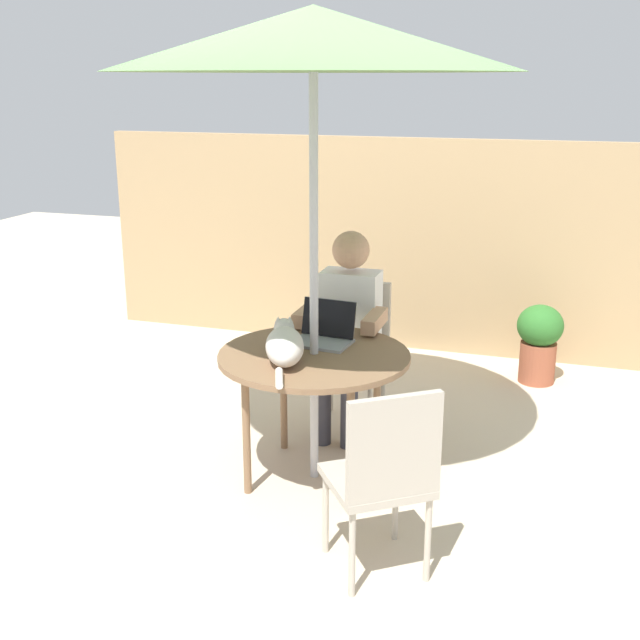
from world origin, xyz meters
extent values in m
plane|color=beige|center=(0.00, 0.00, 0.00)|extent=(14.00, 14.00, 0.00)
cube|color=tan|center=(0.00, 2.29, 0.82)|extent=(4.96, 0.08, 1.63)
cylinder|color=brown|center=(0.00, 0.00, 0.69)|extent=(0.99, 0.99, 0.03)
cylinder|color=brown|center=(0.27, 0.27, 0.34)|extent=(0.04, 0.04, 0.67)
cylinder|color=brown|center=(-0.27, 0.27, 0.34)|extent=(0.04, 0.04, 0.67)
cylinder|color=brown|center=(-0.27, -0.27, 0.34)|extent=(0.04, 0.04, 0.67)
cylinder|color=brown|center=(0.27, -0.27, 0.34)|extent=(0.04, 0.04, 0.67)
cylinder|color=#B7B7BC|center=(0.00, 0.00, 1.11)|extent=(0.04, 0.04, 2.22)
cone|color=#4C723F|center=(0.00, 0.00, 2.23)|extent=(1.95, 1.95, 0.29)
sphere|color=#B7B7BC|center=(0.00, 0.00, 2.25)|extent=(0.06, 0.06, 0.06)
cube|color=#B2A899|center=(0.00, 0.70, 0.42)|extent=(0.40, 0.40, 0.04)
cube|color=#B2A899|center=(0.00, 0.88, 0.66)|extent=(0.40, 0.04, 0.44)
cylinder|color=#B2A899|center=(0.17, 0.87, 0.20)|extent=(0.03, 0.03, 0.40)
cylinder|color=#B2A899|center=(-0.17, 0.87, 0.20)|extent=(0.03, 0.03, 0.40)
cylinder|color=#B2A899|center=(-0.17, 0.53, 0.20)|extent=(0.03, 0.03, 0.40)
cylinder|color=#B2A899|center=(0.17, 0.53, 0.20)|extent=(0.03, 0.03, 0.40)
cube|color=#B2A899|center=(0.51, -0.70, 0.42)|extent=(0.56, 0.56, 0.04)
cube|color=#B2A899|center=(0.61, -0.85, 0.66)|extent=(0.35, 0.26, 0.44)
cylinder|color=#B2A899|center=(0.47, -0.94, 0.20)|extent=(0.03, 0.03, 0.40)
cylinder|color=#B2A899|center=(0.74, -0.74, 0.20)|extent=(0.03, 0.03, 0.40)
cylinder|color=#B2A899|center=(0.55, -0.47, 0.20)|extent=(0.03, 0.03, 0.40)
cylinder|color=#B2A899|center=(0.27, -0.67, 0.20)|extent=(0.03, 0.03, 0.40)
cube|color=white|center=(0.00, 0.70, 0.71)|extent=(0.34, 0.20, 0.54)
sphere|color=tan|center=(0.00, 0.69, 1.11)|extent=(0.22, 0.22, 0.22)
cube|color=#383842|center=(-0.08, 0.55, 0.49)|extent=(0.12, 0.30, 0.12)
cylinder|color=#383842|center=(-0.08, 0.40, 0.22)|extent=(0.10, 0.10, 0.44)
cube|color=#383842|center=(0.08, 0.55, 0.49)|extent=(0.12, 0.30, 0.12)
cylinder|color=#383842|center=(0.08, 0.40, 0.22)|extent=(0.10, 0.10, 0.44)
cube|color=tan|center=(-0.20, 0.48, 0.76)|extent=(0.08, 0.32, 0.08)
cube|color=tan|center=(0.20, 0.48, 0.76)|extent=(0.08, 0.32, 0.08)
cube|color=gray|center=(-0.01, 0.15, 0.71)|extent=(0.32, 0.25, 0.02)
cube|color=black|center=(0.00, 0.25, 0.82)|extent=(0.30, 0.09, 0.20)
cube|color=gray|center=(0.00, 0.26, 0.82)|extent=(0.30, 0.08, 0.20)
ellipsoid|color=silver|center=(-0.10, -0.17, 0.79)|extent=(0.32, 0.44, 0.17)
sphere|color=silver|center=(-0.18, 0.04, 0.81)|extent=(0.11, 0.11, 0.11)
ellipsoid|color=white|center=(-0.14, -0.07, 0.75)|extent=(0.15, 0.15, 0.09)
cylinder|color=silver|center=(-0.02, -0.45, 0.73)|extent=(0.10, 0.18, 0.04)
cone|color=silver|center=(-0.15, 0.05, 0.86)|extent=(0.04, 0.04, 0.03)
cone|color=silver|center=(-0.21, 0.03, 0.86)|extent=(0.04, 0.04, 0.03)
cylinder|color=#9E5138|center=(1.06, 1.80, 0.15)|extent=(0.25, 0.25, 0.29)
ellipsoid|color=#2D6B28|center=(1.06, 1.80, 0.41)|extent=(0.32, 0.32, 0.29)
camera|label=1|loc=(1.20, -3.67, 2.06)|focal=44.70mm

